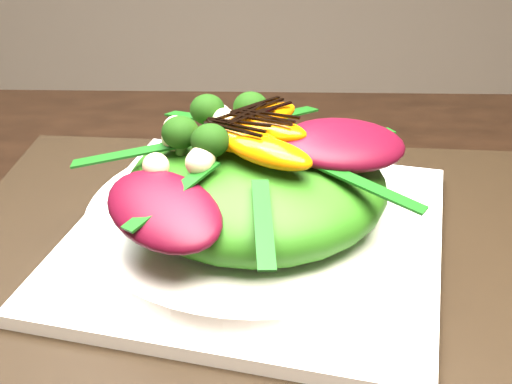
{
  "coord_description": "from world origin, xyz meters",
  "views": [
    {
      "loc": [
        0.07,
        -0.33,
        1.05
      ],
      "look_at": [
        0.06,
        0.12,
        0.8
      ],
      "focal_mm": 48.0,
      "sensor_mm": 36.0,
      "label": 1
    }
  ],
  "objects_px": {
    "salad_bowl": "(256,220)",
    "orange_segment": "(225,128)",
    "plate_base": "(256,236)",
    "lettuce_mound": "(256,185)",
    "dining_table": "(163,372)",
    "placemat": "(256,244)"
  },
  "relations": [
    {
      "from": "salad_bowl",
      "to": "orange_segment",
      "type": "xyz_separation_m",
      "value": [
        -0.02,
        0.01,
        0.07
      ]
    },
    {
      "from": "salad_bowl",
      "to": "orange_segment",
      "type": "height_order",
      "value": "orange_segment"
    },
    {
      "from": "plate_base",
      "to": "orange_segment",
      "type": "relative_size",
      "value": 4.32
    },
    {
      "from": "orange_segment",
      "to": "salad_bowl",
      "type": "bearing_deg",
      "value": -29.68
    },
    {
      "from": "dining_table",
      "to": "lettuce_mound",
      "type": "bearing_deg",
      "value": 63.95
    },
    {
      "from": "placemat",
      "to": "plate_base",
      "type": "relative_size",
      "value": 1.72
    },
    {
      "from": "plate_base",
      "to": "salad_bowl",
      "type": "xyz_separation_m",
      "value": [
        0.0,
        0.0,
        0.01
      ]
    },
    {
      "from": "plate_base",
      "to": "orange_segment",
      "type": "bearing_deg",
      "value": 150.32
    },
    {
      "from": "placemat",
      "to": "orange_segment",
      "type": "height_order",
      "value": "orange_segment"
    },
    {
      "from": "dining_table",
      "to": "orange_segment",
      "type": "height_order",
      "value": "dining_table"
    },
    {
      "from": "dining_table",
      "to": "placemat",
      "type": "xyz_separation_m",
      "value": [
        0.06,
        0.12,
        0.02
      ]
    },
    {
      "from": "placemat",
      "to": "lettuce_mound",
      "type": "relative_size",
      "value": 2.47
    },
    {
      "from": "salad_bowl",
      "to": "placemat",
      "type": "bearing_deg",
      "value": -126.87
    },
    {
      "from": "placemat",
      "to": "salad_bowl",
      "type": "height_order",
      "value": "salad_bowl"
    },
    {
      "from": "plate_base",
      "to": "salad_bowl",
      "type": "bearing_deg",
      "value": 0.0
    },
    {
      "from": "lettuce_mound",
      "to": "orange_segment",
      "type": "height_order",
      "value": "orange_segment"
    },
    {
      "from": "salad_bowl",
      "to": "orange_segment",
      "type": "bearing_deg",
      "value": 150.32
    },
    {
      "from": "plate_base",
      "to": "lettuce_mound",
      "type": "bearing_deg",
      "value": -116.57
    },
    {
      "from": "dining_table",
      "to": "placemat",
      "type": "distance_m",
      "value": 0.13
    },
    {
      "from": "dining_table",
      "to": "orange_segment",
      "type": "relative_size",
      "value": 24.97
    },
    {
      "from": "dining_table",
      "to": "orange_segment",
      "type": "xyz_separation_m",
      "value": [
        0.03,
        0.13,
        0.11
      ]
    },
    {
      "from": "placemat",
      "to": "orange_segment",
      "type": "distance_m",
      "value": 0.1
    }
  ]
}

